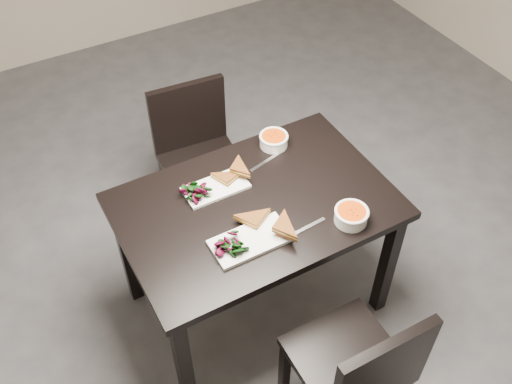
% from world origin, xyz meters
% --- Properties ---
extents(ground, '(5.00, 5.00, 0.00)m').
position_xyz_m(ground, '(0.00, 0.00, 0.00)').
color(ground, '#47474C').
rests_on(ground, ground).
extents(table, '(1.20, 0.80, 0.75)m').
position_xyz_m(table, '(-0.19, -0.32, 0.65)').
color(table, black).
rests_on(table, ground).
extents(chair_near, '(0.43, 0.43, 0.85)m').
position_xyz_m(chair_near, '(-0.14, -1.08, 0.48)').
color(chair_near, black).
rests_on(chair_near, ground).
extents(chair_far, '(0.45, 0.45, 0.85)m').
position_xyz_m(chair_far, '(-0.15, 0.40, 0.48)').
color(chair_far, black).
rests_on(chair_far, ground).
extents(plate_near, '(0.33, 0.17, 0.02)m').
position_xyz_m(plate_near, '(-0.31, -0.50, 0.76)').
color(plate_near, white).
rests_on(plate_near, table).
extents(sandwich_near, '(0.21, 0.19, 0.05)m').
position_xyz_m(sandwich_near, '(-0.25, -0.49, 0.79)').
color(sandwich_near, brown).
rests_on(sandwich_near, plate_near).
extents(salad_near, '(0.10, 0.09, 0.05)m').
position_xyz_m(salad_near, '(-0.41, -0.50, 0.79)').
color(salad_near, black).
rests_on(salad_near, plate_near).
extents(soup_bowl_near, '(0.15, 0.15, 0.07)m').
position_xyz_m(soup_bowl_near, '(0.12, -0.61, 0.79)').
color(soup_bowl_near, white).
rests_on(soup_bowl_near, table).
extents(cutlery_near, '(0.18, 0.03, 0.00)m').
position_xyz_m(cutlery_near, '(-0.06, -0.55, 0.75)').
color(cutlery_near, silver).
rests_on(cutlery_near, table).
extents(plate_far, '(0.29, 0.14, 0.01)m').
position_xyz_m(plate_far, '(-0.30, -0.16, 0.76)').
color(plate_far, white).
rests_on(plate_far, table).
extents(sandwich_far, '(0.17, 0.15, 0.05)m').
position_xyz_m(sandwich_far, '(-0.24, -0.17, 0.79)').
color(sandwich_far, brown).
rests_on(sandwich_far, plate_far).
extents(salad_far, '(0.09, 0.08, 0.04)m').
position_xyz_m(salad_far, '(-0.40, -0.16, 0.78)').
color(salad_far, black).
rests_on(salad_far, plate_far).
extents(soup_bowl_far, '(0.14, 0.14, 0.06)m').
position_xyz_m(soup_bowl_far, '(0.08, -0.03, 0.79)').
color(soup_bowl_far, white).
rests_on(soup_bowl_far, table).
extents(cutlery_far, '(0.18, 0.06, 0.00)m').
position_xyz_m(cutlery_far, '(-0.02, -0.11, 0.75)').
color(cutlery_far, silver).
rests_on(cutlery_far, table).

